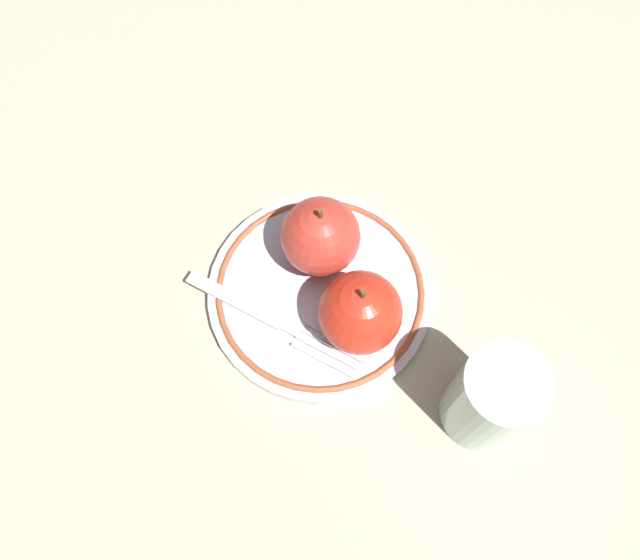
{
  "coord_description": "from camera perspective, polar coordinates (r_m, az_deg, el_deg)",
  "views": [
    {
      "loc": [
        -0.16,
        -0.17,
        0.54
      ],
      "look_at": [
        -0.01,
        -0.01,
        0.03
      ],
      "focal_mm": 35.0,
      "sensor_mm": 36.0,
      "label": 1
    }
  ],
  "objects": [
    {
      "name": "apple_red_whole",
      "position": [
        0.55,
        0.04,
        3.99
      ],
      "size": [
        0.07,
        0.07,
        0.08
      ],
      "color": "red",
      "rests_on": "plate"
    },
    {
      "name": "drinking_glass",
      "position": [
        0.52,
        15.42,
        -10.44
      ],
      "size": [
        0.07,
        0.07,
        0.1
      ],
      "primitive_type": "cylinder",
      "color": "silver",
      "rests_on": "ground_plane"
    },
    {
      "name": "fork",
      "position": [
        0.56,
        -4.81,
        -3.39
      ],
      "size": [
        0.07,
        0.17,
        0.0
      ],
      "rotation": [
        0.0,
        0.0,
        5.03
      ],
      "color": "silver",
      "rests_on": "plate"
    },
    {
      "name": "plate",
      "position": [
        0.57,
        0.0,
        -1.1
      ],
      "size": [
        0.21,
        0.21,
        0.01
      ],
      "color": "silver",
      "rests_on": "ground_plane"
    },
    {
      "name": "ground_plane",
      "position": [
        0.59,
        0.08,
        -0.43
      ],
      "size": [
        2.0,
        2.0,
        0.0
      ],
      "primitive_type": "plane",
      "color": "#B8AB91"
    },
    {
      "name": "apple_second_whole",
      "position": [
        0.52,
        3.69,
        -2.98
      ],
      "size": [
        0.07,
        0.07,
        0.08
      ],
      "color": "red",
      "rests_on": "plate"
    }
  ]
}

